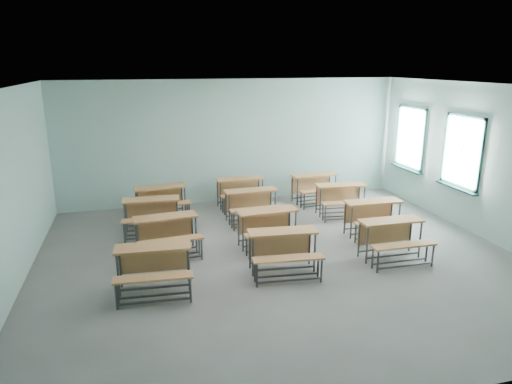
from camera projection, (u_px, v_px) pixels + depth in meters
room at (285, 176)px, 8.29m from camera, size 9.04×8.04×3.24m
desk_unit_r0c0 at (154, 263)px, 7.29m from camera, size 1.26×0.89×0.75m
desk_unit_r0c1 at (284, 246)px, 7.97m from camera, size 1.28×0.92×0.75m
desk_unit_r0c2 at (393, 234)px, 8.51m from camera, size 1.21×0.82×0.75m
desk_unit_r1c0 at (167, 230)px, 8.72m from camera, size 1.28×0.93×0.75m
desk_unit_r1c1 at (269, 223)px, 9.08m from camera, size 1.25×0.87×0.75m
desk_unit_r1c2 at (375, 213)px, 9.69m from camera, size 1.23×0.85×0.75m
desk_unit_r2c0 at (151, 211)px, 9.84m from camera, size 1.26×0.89×0.75m
desk_unit_r2c1 at (252, 201)px, 10.53m from camera, size 1.23×0.85×0.75m
desk_unit_r2c2 at (342, 195)px, 10.99m from camera, size 1.28×0.92×0.75m
desk_unit_r3c0 at (161, 197)px, 10.82m from camera, size 1.29×0.95×0.75m
desk_unit_r3c1 at (241, 188)px, 11.60m from camera, size 1.24×0.85×0.75m
desk_unit_r3c2 at (316, 184)px, 12.00m from camera, size 1.27×0.91×0.75m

